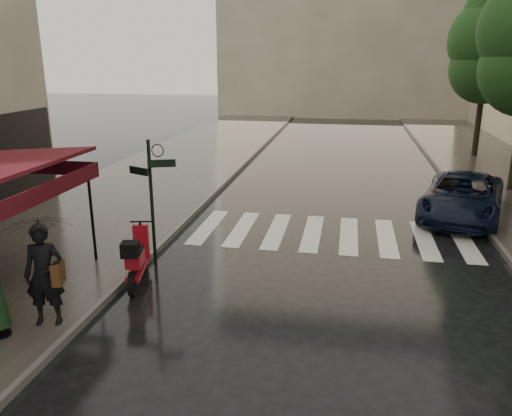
% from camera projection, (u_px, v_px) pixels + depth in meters
% --- Properties ---
extents(ground, '(120.00, 120.00, 0.00)m').
position_uv_depth(ground, '(157.00, 331.00, 9.33)').
color(ground, black).
rests_on(ground, ground).
extents(sidewalk_near, '(6.00, 60.00, 0.12)m').
position_uv_depth(sidewalk_near, '(161.00, 176.00, 21.39)').
color(sidewalk_near, '#38332D').
rests_on(sidewalk_near, ground).
extents(curb_near, '(0.12, 60.00, 0.16)m').
position_uv_depth(curb_near, '(230.00, 178.00, 20.86)').
color(curb_near, '#595651').
rests_on(curb_near, ground).
extents(curb_far, '(0.12, 60.00, 0.16)m').
position_uv_depth(curb_far, '(454.00, 188.00, 19.30)').
color(curb_far, '#595651').
rests_on(curb_far, ground).
extents(crosswalk, '(7.85, 3.20, 0.01)m').
position_uv_depth(crosswalk, '(330.00, 234.00, 14.45)').
color(crosswalk, silver).
rests_on(crosswalk, ground).
extents(signpost, '(1.17, 0.29, 3.10)m').
position_uv_depth(signpost, '(151.00, 193.00, 11.83)').
color(signpost, black).
rests_on(signpost, ground).
extents(tree_far, '(3.80, 3.80, 8.16)m').
position_uv_depth(tree_far, '(488.00, 46.00, 23.94)').
color(tree_far, black).
rests_on(tree_far, sidewalk_far).
extents(pedestrian_with_umbrella, '(1.41, 1.43, 2.61)m').
position_uv_depth(pedestrian_with_umbrella, '(39.00, 236.00, 8.90)').
color(pedestrian_with_umbrella, black).
rests_on(pedestrian_with_umbrella, sidewalk_near).
extents(scooter, '(0.74, 1.88, 1.25)m').
position_uv_depth(scooter, '(137.00, 259.00, 11.16)').
color(scooter, black).
rests_on(scooter, ground).
extents(parked_car, '(3.55, 5.36, 1.37)m').
position_uv_depth(parked_car, '(462.00, 196.00, 15.84)').
color(parked_car, black).
rests_on(parked_car, ground).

